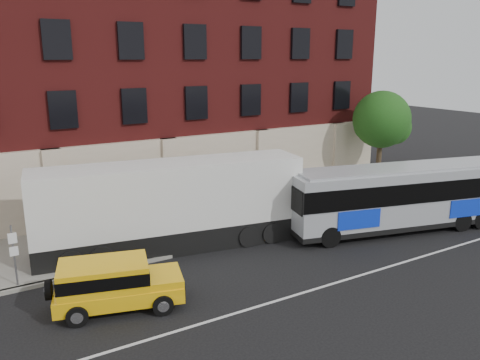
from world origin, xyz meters
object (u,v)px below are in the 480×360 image
city_bus (403,195)px  yellow_suv (113,282)px  sign_pole (14,253)px  shipping_container (171,207)px  street_tree (382,122)px

city_bus → yellow_suv: bearing=-178.1°
sign_pole → shipping_container: bearing=7.3°
shipping_container → city_bus: bearing=-18.3°
yellow_suv → shipping_container: shipping_container is taller
sign_pole → street_tree: bearing=8.6°
sign_pole → city_bus: 17.56m
yellow_suv → shipping_container: 5.72m
yellow_suv → shipping_container: bearing=46.2°
city_bus → street_tree: bearing=52.3°
street_tree → shipping_container: (-15.48, -2.49, -2.46)m
street_tree → yellow_suv: size_ratio=1.34×
sign_pole → shipping_container: (6.56, 0.84, 0.49)m
sign_pole → city_bus: size_ratio=0.21×
sign_pole → street_tree: 22.49m
yellow_suv → city_bus: bearing=1.9°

